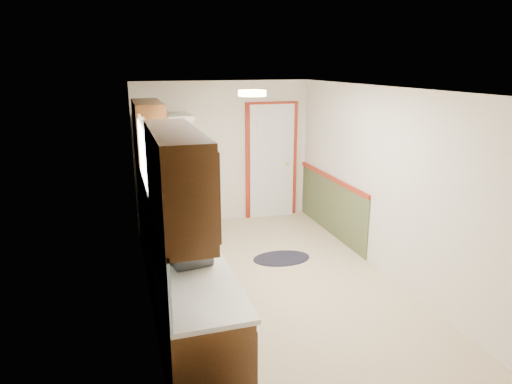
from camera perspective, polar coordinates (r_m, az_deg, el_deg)
room_shell at (r=5.48m, az=1.96°, el=0.23°), size 3.20×5.20×2.52m
kitchen_run at (r=5.08m, az=-10.35°, el=-5.97°), size 0.63×4.00×2.20m
back_wall_trim at (r=7.90m, az=3.52°, el=2.73°), size 1.12×2.30×2.08m
ceiling_fixture at (r=5.01m, az=-0.47°, el=12.25°), size 0.30×0.30×0.06m
microwave at (r=4.21m, az=-8.66°, el=-6.08°), size 0.36×0.55×0.35m
refrigerator at (r=7.28m, az=-11.03°, el=1.93°), size 0.82×0.81×1.93m
rug at (r=6.54m, az=3.21°, el=-8.27°), size 0.84×0.57×0.01m
cooktop at (r=6.58m, az=-11.80°, el=0.30°), size 0.48×0.58×0.02m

